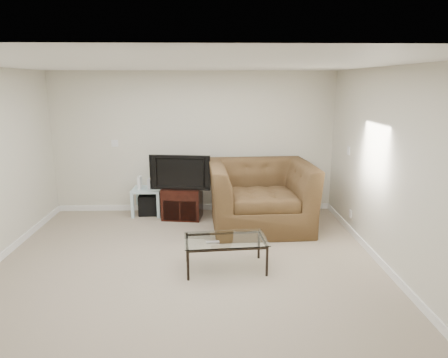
{
  "coord_description": "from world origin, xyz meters",
  "views": [
    {
      "loc": [
        0.33,
        -4.58,
        2.31
      ],
      "look_at": [
        0.5,
        1.2,
        0.9
      ],
      "focal_mm": 32.0,
      "sensor_mm": 36.0,
      "label": 1
    }
  ],
  "objects_px": {
    "subwoofer": "(150,204)",
    "coffee_table": "(225,254)",
    "tv_stand": "(182,203)",
    "television": "(181,171)",
    "side_table": "(148,201)",
    "recliner": "(261,184)"
  },
  "relations": [
    {
      "from": "subwoofer",
      "to": "coffee_table",
      "type": "xyz_separation_m",
      "value": [
        1.29,
        -2.22,
        0.03
      ]
    },
    {
      "from": "tv_stand",
      "to": "coffee_table",
      "type": "relative_size",
      "value": 0.64
    },
    {
      "from": "television",
      "to": "subwoofer",
      "type": "xyz_separation_m",
      "value": [
        -0.6,
        0.28,
        -0.67
      ]
    },
    {
      "from": "tv_stand",
      "to": "coffee_table",
      "type": "xyz_separation_m",
      "value": [
        0.68,
        -1.97,
        -0.07
      ]
    },
    {
      "from": "subwoofer",
      "to": "television",
      "type": "bearing_deg",
      "value": -24.65
    },
    {
      "from": "side_table",
      "to": "recliner",
      "type": "distance_m",
      "value": 2.1
    },
    {
      "from": "recliner",
      "to": "television",
      "type": "bearing_deg",
      "value": 158.83
    },
    {
      "from": "television",
      "to": "subwoofer",
      "type": "bearing_deg",
      "value": 162.6
    },
    {
      "from": "side_table",
      "to": "coffee_table",
      "type": "distance_m",
      "value": 2.57
    },
    {
      "from": "television",
      "to": "tv_stand",
      "type": "bearing_deg",
      "value": 89.74
    },
    {
      "from": "tv_stand",
      "to": "coffee_table",
      "type": "bearing_deg",
      "value": -63.33
    },
    {
      "from": "tv_stand",
      "to": "recliner",
      "type": "height_order",
      "value": "recliner"
    },
    {
      "from": "subwoofer",
      "to": "recliner",
      "type": "relative_size",
      "value": 0.23
    },
    {
      "from": "television",
      "to": "coffee_table",
      "type": "distance_m",
      "value": 2.16
    },
    {
      "from": "recliner",
      "to": "coffee_table",
      "type": "xyz_separation_m",
      "value": [
        -0.61,
        -1.51,
        -0.51
      ]
    },
    {
      "from": "tv_stand",
      "to": "recliner",
      "type": "bearing_deg",
      "value": -11.79
    },
    {
      "from": "television",
      "to": "subwoofer",
      "type": "relative_size",
      "value": 2.6
    },
    {
      "from": "tv_stand",
      "to": "television",
      "type": "height_order",
      "value": "television"
    },
    {
      "from": "tv_stand",
      "to": "side_table",
      "type": "distance_m",
      "value": 0.68
    },
    {
      "from": "tv_stand",
      "to": "subwoofer",
      "type": "distance_m",
      "value": 0.66
    },
    {
      "from": "tv_stand",
      "to": "subwoofer",
      "type": "relative_size",
      "value": 1.79
    },
    {
      "from": "tv_stand",
      "to": "subwoofer",
      "type": "bearing_deg",
      "value": 165.13
    }
  ]
}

